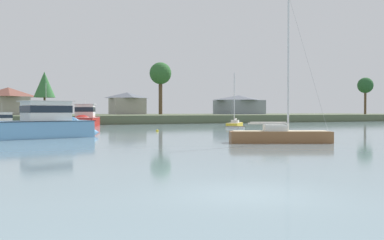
% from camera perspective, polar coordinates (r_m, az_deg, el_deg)
% --- Properties ---
extents(ground_plane, '(483.27, 483.27, 0.00)m').
position_cam_1_polar(ground_plane, '(12.75, 7.09, -9.29)').
color(ground_plane, gray).
extents(far_shore_bank, '(217.47, 51.49, 1.54)m').
position_cam_1_polar(far_shore_bank, '(100.13, -20.96, 0.18)').
color(far_shore_bank, '#4C563D').
rests_on(far_shore_bank, ground).
extents(sailboat_wood, '(7.43, 4.66, 11.35)m').
position_cam_1_polar(sailboat_wood, '(32.94, 11.25, -2.47)').
color(sailboat_wood, brown).
rests_on(sailboat_wood, ground).
extents(cruiser_red, '(6.48, 10.95, 6.12)m').
position_cam_1_polar(cruiser_red, '(67.91, -13.68, -0.23)').
color(cruiser_red, '#B2231E').
rests_on(cruiser_red, ground).
extents(cruiser_skyblue, '(11.25, 5.78, 5.90)m').
position_cam_1_polar(cruiser_skyblue, '(40.51, -18.05, -1.14)').
color(cruiser_skyblue, '#669ECC').
rests_on(cruiser_skyblue, ground).
extents(sailboat_yellow, '(5.29, 6.00, 8.47)m').
position_cam_1_polar(sailboat_yellow, '(67.50, 5.53, -0.67)').
color(sailboat_yellow, gold).
rests_on(sailboat_yellow, ground).
extents(dinghy_white, '(1.74, 2.87, 0.42)m').
position_cam_1_polar(dinghy_white, '(59.62, 5.58, -0.98)').
color(dinghy_white, white).
rests_on(dinghy_white, ground).
extents(mooring_buoy_yellow, '(0.32, 0.32, 0.37)m').
position_cam_1_polar(mooring_buoy_yellow, '(50.59, -4.50, -1.41)').
color(mooring_buoy_yellow, yellow).
rests_on(mooring_buoy_yellow, ground).
extents(shore_tree_left, '(4.04, 4.04, 8.38)m').
position_cam_1_polar(shore_tree_left, '(89.92, -18.48, 4.33)').
color(shore_tree_left, brown).
rests_on(shore_tree_left, far_shore_bank).
extents(shore_tree_inland_b, '(4.04, 4.04, 9.54)m').
position_cam_1_polar(shore_tree_inland_b, '(123.67, 21.44, 4.12)').
color(shore_tree_inland_b, brown).
rests_on(shore_tree_inland_b, far_shore_bank).
extents(shore_tree_center_right, '(5.39, 5.39, 12.84)m').
position_cam_1_polar(shore_tree_center_right, '(109.80, -4.09, 5.89)').
color(shore_tree_center_right, brown).
rests_on(shore_tree_center_right, far_shore_bank).
extents(cottage_hillside, '(8.88, 7.69, 5.72)m').
position_cam_1_polar(cottage_hillside, '(117.00, -8.34, 2.19)').
color(cottage_hillside, '#9E998E').
rests_on(cottage_hillside, far_shore_bank).
extents(cottage_behind_trees, '(11.51, 10.35, 5.00)m').
position_cam_1_polar(cottage_behind_trees, '(118.15, 6.08, 2.01)').
color(cottage_behind_trees, gray).
rests_on(cottage_behind_trees, far_shore_bank).
extents(cottage_eastern, '(8.89, 10.64, 5.90)m').
position_cam_1_polar(cottage_eastern, '(102.78, -22.59, 2.32)').
color(cottage_eastern, '#9E998E').
rests_on(cottage_eastern, far_shore_bank).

